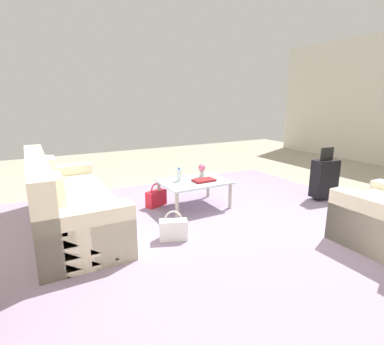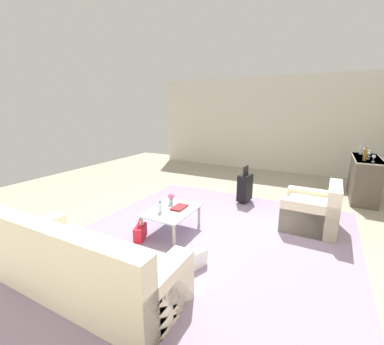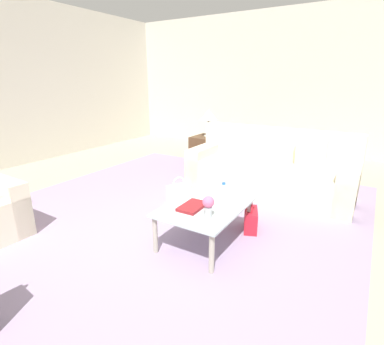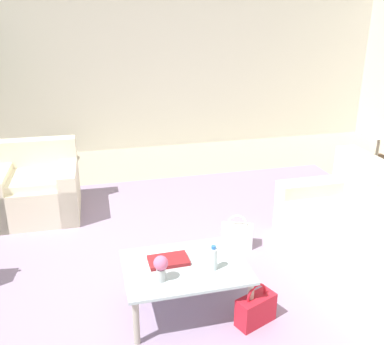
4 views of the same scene
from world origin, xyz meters
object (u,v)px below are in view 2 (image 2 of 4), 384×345
wine_glass_leftmost (364,150)px  suitcase_black (245,187)px  water_bottle (160,207)px  bar_console (364,178)px  wine_bottle_clear (361,150)px  flower_vase (171,198)px  handbag_red (140,232)px  wine_glass_rightmost (374,157)px  couch (81,270)px  coffee_table (172,212)px  coffee_table_book (179,207)px  wine_bottle_amber (365,155)px  wine_glass_left_of_centre (370,152)px  wine_glass_right_of_centre (369,154)px  handbag_white (195,259)px  armchair (314,212)px

wine_glass_leftmost → suitcase_black: (2.01, -2.37, -0.74)m
water_bottle → suitcase_black: suitcase_black is taller
bar_console → wine_bottle_clear: bearing=-167.1°
flower_vase → handbag_red: (0.71, -0.16, -0.40)m
wine_glass_rightmost → couch: bearing=-34.1°
coffee_table → wine_glass_rightmost: size_ratio=6.32×
wine_glass_rightmost → handbag_red: 4.99m
flower_vase → bar_console: bearing=135.3°
coffee_table → water_bottle: 0.27m
coffee_table_book → bar_console: 4.53m
flower_vase → wine_bottle_clear: wine_bottle_clear is taller
couch → suitcase_black: size_ratio=2.76×
bar_console → wine_bottle_amber: 0.74m
coffee_table → coffee_table_book: 0.16m
wine_glass_left_of_centre → handbag_red: bearing=-39.7°
wine_bottle_clear → handbag_red: (4.44, -3.31, -0.98)m
wine_glass_left_of_centre → handbag_red: 5.49m
suitcase_black → wine_glass_right_of_centre: bearing=119.1°
coffee_table → wine_glass_right_of_centre: bearing=137.2°
coffee_table_book → wine_glass_left_of_centre: wine_glass_left_of_centre is taller
couch → handbag_white: (-1.06, 0.93, -0.18)m
handbag_red → coffee_table_book: bearing=147.3°
wine_bottle_amber → armchair: bearing=-25.1°
coffee_table → suitcase_black: (-2.00, 0.70, 0.00)m
armchair → wine_glass_leftmost: wine_glass_leftmost is taller
couch → wine_glass_rightmost: size_ratio=15.22×
armchair → wine_glass_leftmost: bearing=161.6°
wine_glass_rightmost → bar_console: bearing=-175.4°
couch → flower_vase: bearing=-178.6°
coffee_table → wine_glass_right_of_centre: 4.60m
armchair → wine_glass_left_of_centre: size_ratio=6.27×
bar_console → wine_glass_right_of_centre: 0.61m
couch → armchair: 3.84m
suitcase_black → couch: bearing=-11.9°
wine_glass_leftmost → wine_glass_rightmost: same height
coffee_table_book → wine_glass_left_of_centre: size_ratio=2.06×
bar_console → suitcase_black: (1.50, -2.40, -0.15)m
coffee_table_book → wine_glass_rightmost: size_ratio=2.06×
wine_bottle_clear → handbag_white: wine_bottle_clear is taller
wine_bottle_clear → bar_console: bearing=12.9°
armchair → coffee_table: armchair is taller
wine_bottle_amber → handbag_red: wine_bottle_amber is taller
wine_glass_left_of_centre → handbag_white: wine_glass_left_of_centre is taller
water_bottle → wine_glass_left_of_centre: 5.09m
wine_glass_left_of_centre → handbag_white: size_ratio=0.43×
coffee_table_book → bar_console: bar_console is taller
wine_glass_leftmost → coffee_table: bearing=-37.4°
suitcase_black → wine_glass_left_of_centre: bearing=124.3°
flower_vase → water_bottle: bearing=6.8°
couch → wine_glass_right_of_centre: 6.09m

